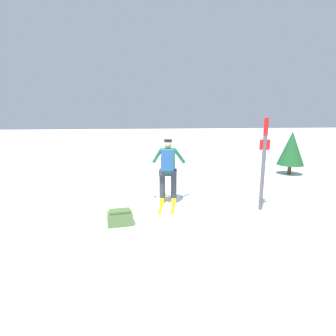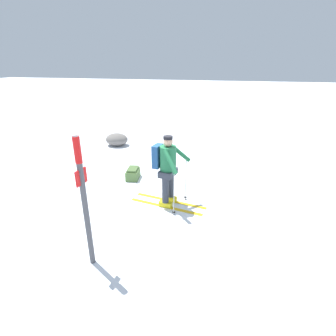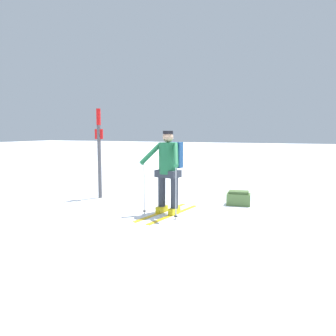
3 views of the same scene
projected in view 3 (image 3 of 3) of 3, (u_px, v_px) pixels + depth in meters
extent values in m
plane|color=white|center=(189.00, 208.00, 7.10)|extent=(80.00, 80.00, 0.00)
cube|color=gold|center=(174.00, 214.00, 6.52)|extent=(1.78, 0.42, 0.01)
cube|color=yellow|center=(174.00, 211.00, 6.51)|extent=(0.32, 0.16, 0.12)
cylinder|color=#2D333D|center=(174.00, 191.00, 6.46)|extent=(0.15, 0.15, 0.68)
cube|color=gold|center=(162.00, 212.00, 6.68)|extent=(1.78, 0.42, 0.01)
cube|color=yellow|center=(162.00, 209.00, 6.67)|extent=(0.32, 0.16, 0.12)
cylinder|color=#2D333D|center=(162.00, 190.00, 6.63)|extent=(0.15, 0.15, 0.68)
cube|color=#2D333D|center=(168.00, 174.00, 6.51)|extent=(0.39, 0.50, 0.14)
cylinder|color=#1E663D|center=(168.00, 158.00, 6.47)|extent=(0.36, 0.36, 0.62)
sphere|color=tan|center=(168.00, 137.00, 6.43)|extent=(0.21, 0.21, 0.21)
cylinder|color=black|center=(168.00, 132.00, 6.42)|extent=(0.20, 0.20, 0.06)
cube|color=navy|center=(175.00, 155.00, 6.68)|extent=(0.20, 0.33, 0.52)
cylinder|color=#B2B7BC|center=(176.00, 191.00, 6.09)|extent=(0.02, 0.02, 1.07)
cylinder|color=black|center=(176.00, 216.00, 6.14)|extent=(0.07, 0.07, 0.01)
cylinder|color=#1E663D|center=(176.00, 155.00, 6.16)|extent=(0.48, 0.27, 0.45)
cylinder|color=#B2B7BC|center=(144.00, 187.00, 6.49)|extent=(0.02, 0.02, 1.07)
cylinder|color=black|center=(144.00, 211.00, 6.54)|extent=(0.07, 0.07, 0.01)
cylinder|color=#1E663D|center=(151.00, 154.00, 6.47)|extent=(0.41, 0.40, 0.45)
cube|color=#4C6B38|center=(239.00, 199.00, 7.33)|extent=(0.39, 0.56, 0.26)
cube|color=#415B2F|center=(239.00, 192.00, 7.31)|extent=(0.32, 0.47, 0.06)
cylinder|color=#4C4C51|center=(99.00, 154.00, 8.04)|extent=(0.09, 0.09, 2.19)
cylinder|color=red|center=(98.00, 117.00, 7.94)|extent=(0.10, 0.10, 0.39)
cube|color=red|center=(99.00, 134.00, 7.98)|extent=(0.05, 0.24, 0.24)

